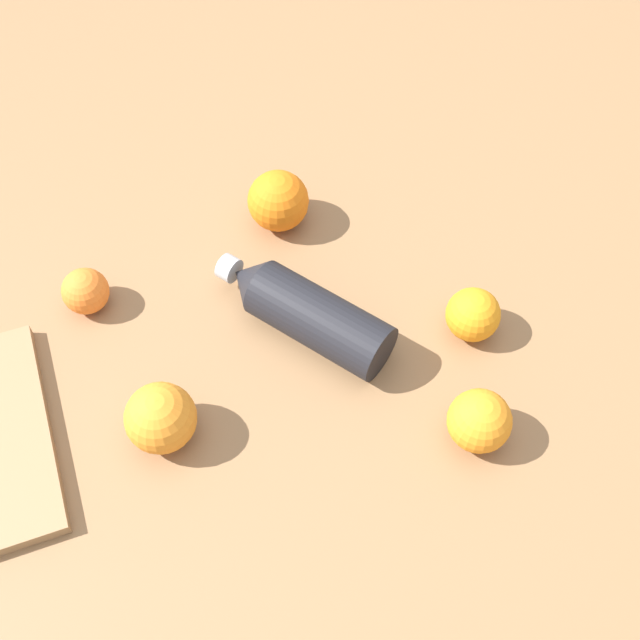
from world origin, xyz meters
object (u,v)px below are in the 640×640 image
Objects in this scene: orange_4 at (479,421)px; water_bottle at (305,311)px; orange_1 at (473,315)px; orange_2 at (278,201)px; orange_3 at (161,418)px; orange_0 at (85,291)px.

water_bottle is at bearing 22.96° from orange_4.
orange_4 reaches higher than orange_1.
water_bottle is 0.18m from orange_2.
orange_3 reaches higher than orange_4.
orange_4 is (-0.23, -0.10, 0.00)m from water_bottle.
orange_3 is 1.11× the size of orange_4.
orange_2 is 1.12× the size of orange_4.
orange_1 is at bearing -33.43° from orange_4.
orange_4 is (-0.18, -0.31, -0.00)m from orange_3.
water_bottle is 3.53× the size of orange_1.
orange_1 is 0.92× the size of orange_4.
water_bottle is at bearing -127.43° from orange_0.
orange_3 is at bearing 128.89° from orange_2.
orange_2 is 1.01× the size of orange_3.
orange_3 is (0.06, 0.39, 0.01)m from orange_1.
orange_3 reaches higher than water_bottle.
orange_2 is (0.28, 0.12, 0.01)m from orange_1.
orange_0 is (0.17, 0.22, -0.01)m from water_bottle.
orange_1 is at bearing -146.65° from water_bottle.
orange_3 is (-0.22, -0.01, 0.01)m from orange_0.
orange_1 is at bearing -156.26° from orange_2.
orange_2 is at bearing 5.90° from orange_4.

